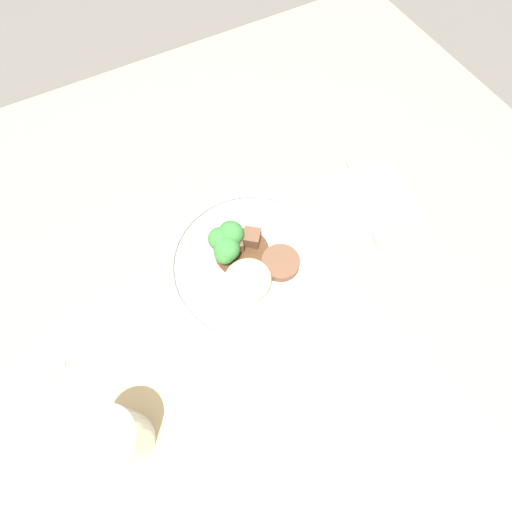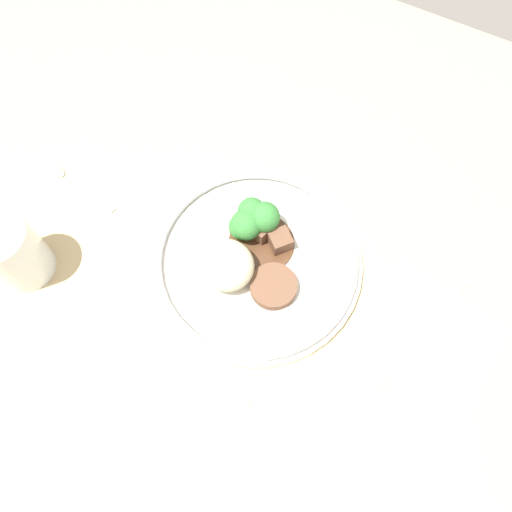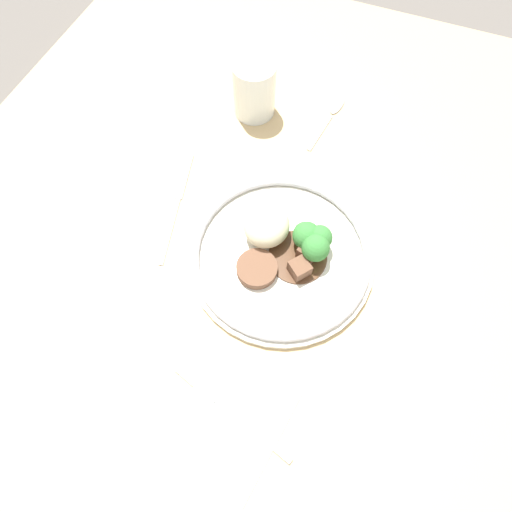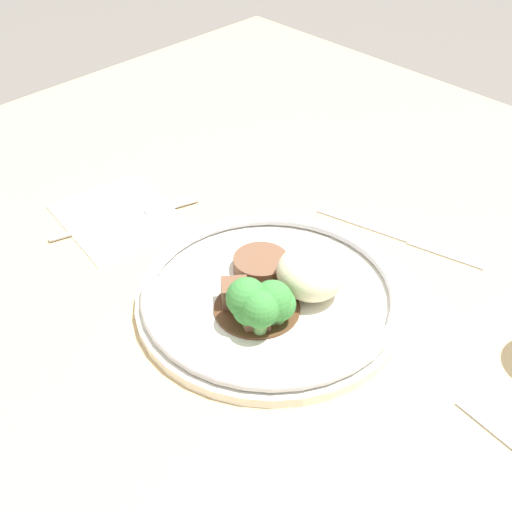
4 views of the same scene
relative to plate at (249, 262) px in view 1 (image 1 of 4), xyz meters
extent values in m
plane|color=#5B5651|center=(0.01, 0.03, -0.06)|extent=(8.00, 8.00, 0.00)
cube|color=tan|center=(0.01, 0.03, -0.04)|extent=(1.29, 1.17, 0.04)
cube|color=white|center=(-0.25, -0.02, -0.02)|extent=(0.17, 0.15, 0.00)
cylinder|color=silver|center=(0.00, 0.00, -0.01)|extent=(0.29, 0.29, 0.01)
torus|color=#B2B2B7|center=(0.00, 0.00, 0.00)|extent=(0.28, 0.28, 0.01)
ellipsoid|color=beige|center=(0.02, 0.04, 0.02)|extent=(0.07, 0.07, 0.05)
cylinder|color=brown|center=(-0.04, 0.03, 0.00)|extent=(0.06, 0.06, 0.02)
cylinder|color=#51331E|center=(0.00, -0.02, -0.01)|extent=(0.09, 0.09, 0.00)
cube|color=brown|center=(-0.02, -0.03, 0.01)|extent=(0.04, 0.04, 0.03)
cube|color=brown|center=(0.02, -0.04, 0.01)|extent=(0.04, 0.04, 0.03)
cube|color=brown|center=(0.01, -0.04, 0.01)|extent=(0.03, 0.03, 0.03)
cylinder|color=#669E51|center=(0.03, -0.02, 0.00)|extent=(0.01, 0.01, 0.01)
sphere|color=#387F38|center=(0.03, -0.02, 0.02)|extent=(0.03, 0.03, 0.03)
cylinder|color=#669E51|center=(0.01, -0.05, 0.00)|extent=(0.01, 0.01, 0.01)
sphere|color=#387F38|center=(0.01, -0.05, 0.02)|extent=(0.03, 0.03, 0.03)
cylinder|color=#669E51|center=(0.03, -0.05, 0.00)|extent=(0.01, 0.01, 0.02)
sphere|color=#387F38|center=(0.03, -0.05, 0.03)|extent=(0.04, 0.04, 0.04)
cylinder|color=#669E51|center=(0.00, -0.05, 0.00)|extent=(0.01, 0.01, 0.02)
sphere|color=#387F38|center=(0.00, -0.05, 0.03)|extent=(0.04, 0.04, 0.04)
cylinder|color=#669E51|center=(0.02, -0.03, 0.00)|extent=(0.01, 0.01, 0.01)
sphere|color=#387F38|center=(0.02, -0.03, 0.02)|extent=(0.04, 0.04, 0.04)
cylinder|color=yellow|center=(0.27, 0.15, 0.02)|extent=(0.07, 0.07, 0.07)
cylinder|color=white|center=(0.27, 0.15, 0.03)|extent=(0.08, 0.08, 0.10)
cube|color=#ADADB2|center=(-0.25, -0.05, -0.01)|extent=(0.04, 0.11, 0.00)
cube|color=#ADADB2|center=(-0.22, 0.04, -0.01)|extent=(0.04, 0.07, 0.00)
cube|color=#ADADB2|center=(-0.02, 0.18, -0.02)|extent=(0.13, 0.04, 0.00)
cube|color=#ADADB2|center=(0.08, 0.21, -0.02)|extent=(0.09, 0.03, 0.00)
cube|color=#ADADB2|center=(0.26, 0.02, -0.02)|extent=(0.09, 0.02, 0.00)
ellipsoid|color=#ADADB2|center=(0.33, 0.01, -0.02)|extent=(0.05, 0.02, 0.01)
camera|label=1|loc=(0.12, 0.25, 0.58)|focal=28.00mm
camera|label=2|loc=(-0.13, 0.23, 0.61)|focal=35.00mm
camera|label=3|loc=(-0.26, -0.06, 0.55)|focal=28.00mm
camera|label=4|loc=(0.39, -0.41, 0.49)|focal=50.00mm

